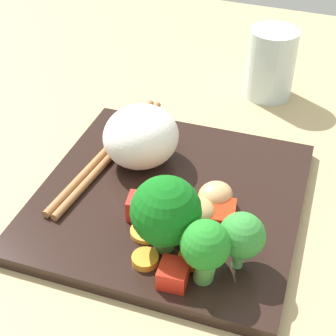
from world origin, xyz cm
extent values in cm
cube|color=tan|center=(0.00, 0.00, -1.00)|extent=(110.00, 110.00, 2.00)
cube|color=black|center=(0.00, 0.00, 0.66)|extent=(26.20, 26.20, 1.32)
ellipsoid|color=white|center=(4.62, -3.85, 4.42)|extent=(9.24, 9.51, 6.21)
cylinder|color=#53964A|center=(-8.53, 6.46, 2.22)|extent=(1.18, 1.40, 1.93)
sphere|color=#338635|center=(-8.61, 6.25, 4.60)|extent=(3.85, 3.85, 3.85)
cylinder|color=#529443|center=(-2.03, 6.86, 2.44)|extent=(2.59, 2.41, 2.51)
sphere|color=#126418|center=(-2.32, 6.90, 5.72)|extent=(5.93, 5.93, 5.93)
cylinder|color=#529C45|center=(-6.48, 8.92, 2.66)|extent=(2.24, 1.99, 2.86)
sphere|color=#238226|center=(-6.35, 8.82, 5.21)|extent=(3.99, 3.99, 3.99)
cylinder|color=orange|center=(-7.70, 3.53, 1.59)|extent=(3.15, 3.15, 0.55)
cylinder|color=orange|center=(-1.27, 8.97, 1.66)|extent=(2.97, 2.97, 0.69)
cylinder|color=orange|center=(-2.18, 1.20, 1.63)|extent=(3.62, 3.62, 0.62)
cylinder|color=orange|center=(-5.00, 7.27, 1.55)|extent=(3.65, 3.65, 0.46)
cylinder|color=orange|center=(-3.35, 4.97, 1.67)|extent=(3.20, 3.20, 0.71)
cylinder|color=orange|center=(0.28, 5.83, 1.54)|extent=(3.48, 3.48, 0.45)
cube|color=red|center=(-5.72, 1.79, 2.05)|extent=(3.03, 3.58, 1.47)
cube|color=red|center=(1.69, 3.96, 2.40)|extent=(2.02, 2.46, 2.17)
cube|color=red|center=(-4.20, 10.06, 2.23)|extent=(2.56, 2.65, 1.82)
cube|color=red|center=(-0.70, 2.78, 2.11)|extent=(3.36, 3.36, 1.60)
ellipsoid|color=tan|center=(-3.55, 2.81, 2.49)|extent=(4.78, 4.69, 2.35)
ellipsoid|color=tan|center=(-4.60, -0.23, 2.52)|extent=(4.44, 4.52, 2.41)
cylinder|color=#A16A3E|center=(8.70, -3.53, 1.70)|extent=(2.14, 21.89, 0.77)
cylinder|color=#A16A3E|center=(7.75, -3.47, 1.70)|extent=(2.14, 21.89, 0.77)
cylinder|color=silver|center=(-4.24, -24.56, 4.44)|extent=(6.09, 6.09, 8.88)
camera|label=1|loc=(-13.71, 35.73, 34.56)|focal=55.54mm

